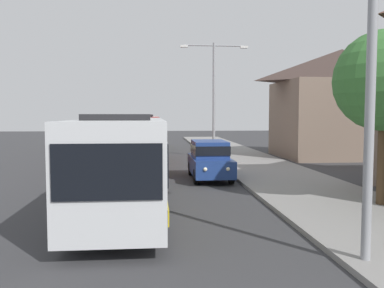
{
  "coord_description": "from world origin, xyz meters",
  "views": [
    {
      "loc": [
        -0.31,
        -1.19,
        3.2
      ],
      "look_at": [
        1.47,
        18.29,
        1.8
      ],
      "focal_mm": 38.4,
      "sensor_mm": 36.0,
      "label": 1
    }
  ],
  "objects": [
    {
      "name": "white_suv",
      "position": [
        2.4,
        18.9,
        1.03
      ],
      "size": [
        1.86,
        4.62,
        1.9
      ],
      "color": "navy",
      "rests_on": "ground_plane"
    },
    {
      "name": "house_distant_gabled",
      "position": [
        13.59,
        28.5,
        4.11
      ],
      "size": [
        9.43,
        7.39,
        8.05
      ],
      "color": "#7A6656",
      "rests_on": "ground_plane"
    },
    {
      "name": "box_truck_oncoming",
      "position": [
        -4.6,
        39.03,
        1.7
      ],
      "size": [
        2.35,
        7.31,
        3.15
      ],
      "color": "white",
      "rests_on": "ground_plane"
    },
    {
      "name": "bus_middle",
      "position": [
        -1.3,
        37.75,
        1.69
      ],
      "size": [
        2.58,
        11.09,
        3.21
      ],
      "color": "silver",
      "rests_on": "ground_plane"
    },
    {
      "name": "streetlamp_near",
      "position": [
        4.1,
        6.9,
        5.32
      ],
      "size": [
        5.08,
        0.28,
        8.58
      ],
      "color": "gray",
      "rests_on": "sidewalk"
    },
    {
      "name": "bus_second_in_line",
      "position": [
        -1.3,
        25.04,
        1.69
      ],
      "size": [
        2.58,
        11.79,
        3.21
      ],
      "color": "maroon",
      "rests_on": "ground_plane"
    },
    {
      "name": "streetlamp_mid",
      "position": [
        4.1,
        29.2,
        5.19
      ],
      "size": [
        5.02,
        0.28,
        8.33
      ],
      "color": "gray",
      "rests_on": "sidewalk"
    },
    {
      "name": "bus_lead",
      "position": [
        -1.3,
        12.84,
        1.69
      ],
      "size": [
        2.58,
        10.93,
        3.21
      ],
      "color": "silver",
      "rests_on": "ground_plane"
    }
  ]
}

